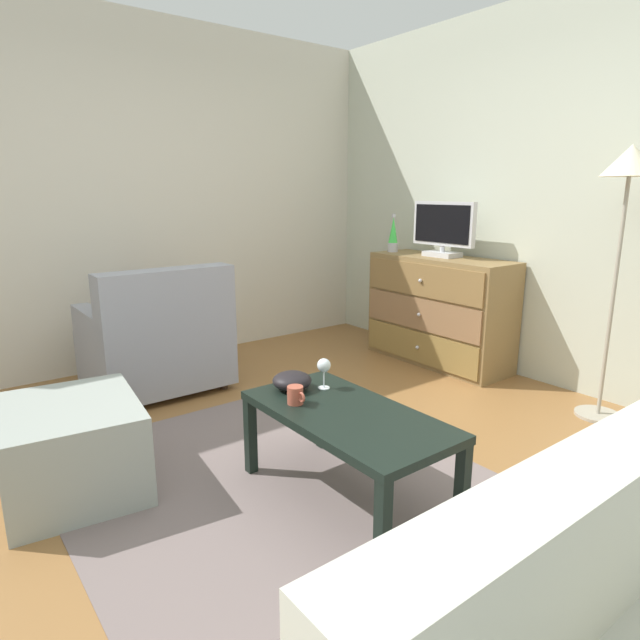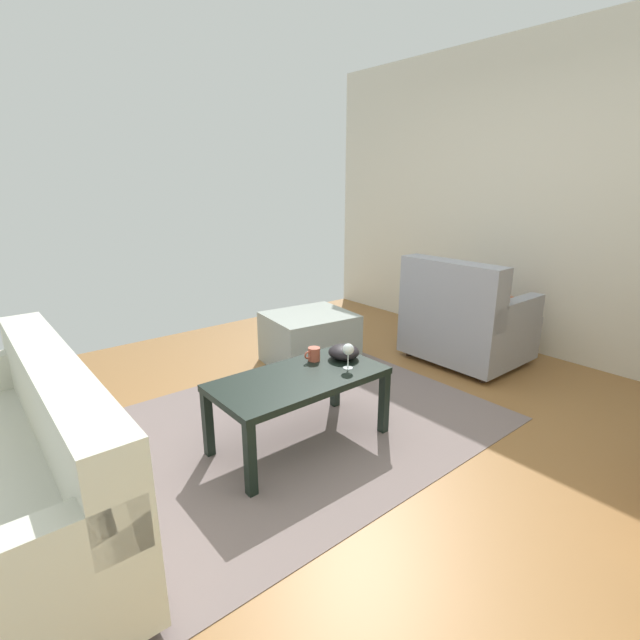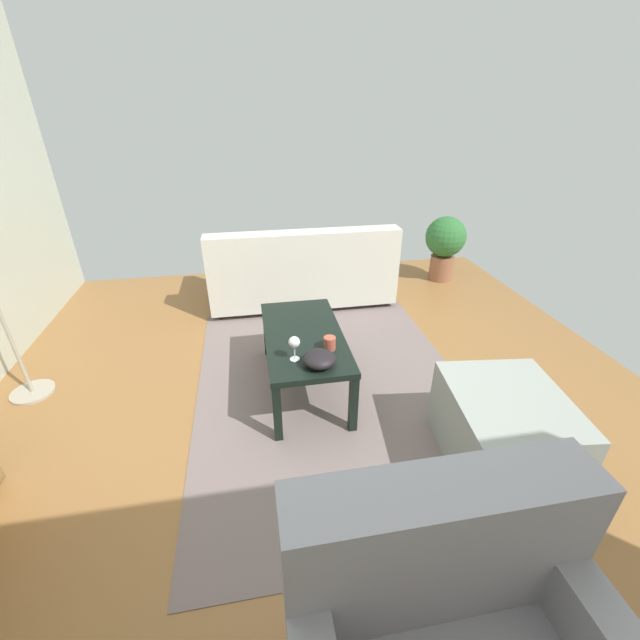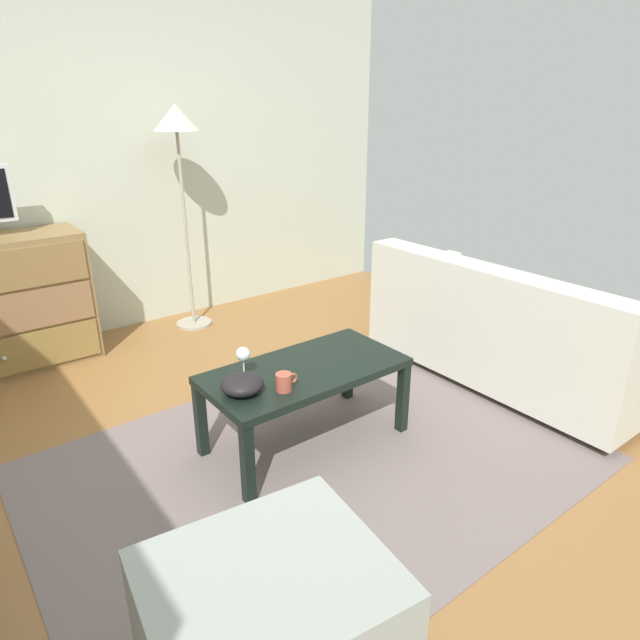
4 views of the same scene
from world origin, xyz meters
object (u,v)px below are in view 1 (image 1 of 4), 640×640
at_px(coffee_table, 347,422).
at_px(ottoman, 73,448).
at_px(standing_lamp, 628,187).
at_px(bowl_decorative, 292,381).
at_px(mug, 296,395).
at_px(lava_lamp, 393,235).
at_px(wine_glass, 324,366).
at_px(armchair, 158,342).
at_px(dresser, 439,311).
at_px(tv, 443,228).

bearing_deg(coffee_table, ottoman, -130.76).
distance_m(ottoman, standing_lamp, 3.32).
bearing_deg(coffee_table, bowl_decorative, -174.32).
xyz_separation_m(ottoman, standing_lamp, (1.11, 2.89, 1.21)).
height_order(mug, standing_lamp, standing_lamp).
bearing_deg(lava_lamp, bowl_decorative, -57.08).
distance_m(wine_glass, ottoman, 1.26).
bearing_deg(standing_lamp, lava_lamp, 179.85).
bearing_deg(armchair, bowl_decorative, 4.43).
distance_m(armchair, standing_lamp, 3.17).
height_order(mug, bowl_decorative, bowl_decorative).
relative_size(dresser, standing_lamp, 0.74).
bearing_deg(lava_lamp, tv, 7.75).
distance_m(coffee_table, ottoman, 1.31).
bearing_deg(bowl_decorative, ottoman, -116.23).
distance_m(lava_lamp, ottoman, 3.11).
relative_size(tv, mug, 5.23).
height_order(lava_lamp, coffee_table, lava_lamp).
relative_size(coffee_table, ottoman, 1.46).
height_order(tv, ottoman, tv).
bearing_deg(wine_glass, lava_lamp, 126.67).
bearing_deg(bowl_decorative, tv, 110.75).
relative_size(mug, standing_lamp, 0.07).
xyz_separation_m(armchair, standing_lamp, (2.17, 2.06, 1.07)).
distance_m(coffee_table, bowl_decorative, 0.40).
xyz_separation_m(lava_lamp, wine_glass, (1.35, -1.81, -0.48)).
bearing_deg(dresser, tv, 130.13).
bearing_deg(mug, bowl_decorative, 150.42).
bearing_deg(standing_lamp, armchair, -136.53).
bearing_deg(dresser, lava_lamp, -175.20).
bearing_deg(lava_lamp, armchair, -97.36).
distance_m(tv, coffee_table, 2.39).
relative_size(dresser, bowl_decorative, 6.26).
distance_m(bowl_decorative, armchair, 1.53).
xyz_separation_m(lava_lamp, standing_lamp, (1.90, -0.01, 0.40)).
bearing_deg(dresser, bowl_decorative, -69.53).
bearing_deg(lava_lamp, coffee_table, -49.25).
height_order(tv, coffee_table, tv).
distance_m(tv, armchair, 2.38).
relative_size(tv, bowl_decorative, 3.02).
relative_size(tv, standing_lamp, 0.36).
bearing_deg(bowl_decorative, coffee_table, 5.68).
distance_m(tv, ottoman, 3.11).
relative_size(bowl_decorative, ottoman, 0.28).
xyz_separation_m(lava_lamp, ottoman, (0.79, -2.89, -0.81)).
bearing_deg(ottoman, lava_lamp, 105.28).
distance_m(wine_glass, mug, 0.25).
bearing_deg(armchair, tv, 70.29).
bearing_deg(mug, wine_glass, 109.22).
height_order(dresser, lava_lamp, lava_lamp).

